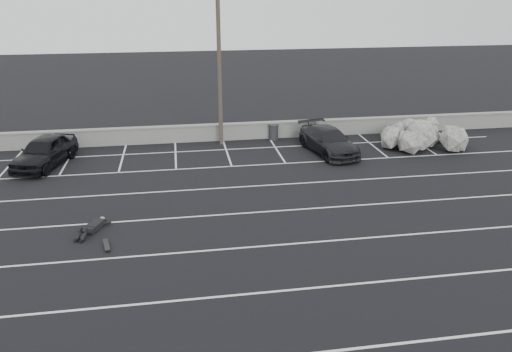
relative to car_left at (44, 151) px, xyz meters
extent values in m
plane|color=black|center=(8.99, -10.77, -0.81)|extent=(120.00, 120.00, 0.00)
cube|color=gray|center=(8.99, 3.23, -0.31)|extent=(50.00, 0.35, 1.00)
cube|color=gray|center=(8.99, 3.23, 0.21)|extent=(50.00, 0.45, 0.08)
cube|color=silver|center=(8.99, -13.77, -0.81)|extent=(36.00, 0.10, 0.01)
cube|color=silver|center=(8.99, -10.77, -0.81)|extent=(36.00, 0.10, 0.01)
cube|color=silver|center=(8.99, -7.77, -0.81)|extent=(36.00, 0.10, 0.01)
cube|color=silver|center=(8.99, -4.77, -0.81)|extent=(36.00, 0.10, 0.01)
cube|color=silver|center=(8.99, -1.77, -0.81)|extent=(36.00, 0.10, 0.01)
cube|color=silver|center=(8.99, 1.23, -0.81)|extent=(36.00, 0.10, 0.01)
cube|color=silver|center=(-2.01, 0.73, -0.81)|extent=(0.10, 5.00, 0.01)
cube|color=silver|center=(0.99, 0.73, -0.81)|extent=(0.10, 5.00, 0.01)
cube|color=silver|center=(3.99, 0.73, -0.81)|extent=(0.10, 5.00, 0.01)
cube|color=silver|center=(6.99, 0.73, -0.81)|extent=(0.10, 5.00, 0.01)
cube|color=silver|center=(9.99, 0.73, -0.81)|extent=(0.10, 5.00, 0.01)
cube|color=silver|center=(12.99, 0.73, -0.81)|extent=(0.10, 5.00, 0.01)
cube|color=silver|center=(15.99, 0.73, -0.81)|extent=(0.10, 5.00, 0.01)
cube|color=silver|center=(18.99, 0.73, -0.81)|extent=(0.10, 5.00, 0.01)
cube|color=silver|center=(21.99, 0.73, -0.81)|extent=(0.10, 5.00, 0.01)
imported|color=black|center=(0.00, 0.00, 0.00)|extent=(3.20, 5.12, 1.62)
imported|color=black|center=(15.86, -0.27, -0.08)|extent=(2.94, 5.31, 1.45)
cylinder|color=#4C4238|center=(9.83, 2.43, 3.83)|extent=(0.25, 0.25, 9.29)
cylinder|color=#2A2A2D|center=(13.21, 2.83, -0.34)|extent=(0.68, 0.68, 0.94)
cylinder|color=#2A2A2D|center=(13.21, 2.83, 0.15)|extent=(0.75, 0.75, 0.05)
cube|color=black|center=(4.31, -9.90, -0.73)|extent=(0.36, 0.78, 0.02)
cube|color=#2A2A2D|center=(4.25, -9.66, -0.76)|extent=(0.16, 0.08, 0.04)
cube|color=#2A2A2D|center=(4.36, -10.15, -0.76)|extent=(0.16, 0.08, 0.04)
cylinder|color=black|center=(4.16, -9.68, -0.78)|extent=(0.04, 0.06, 0.05)
cylinder|color=black|center=(4.34, -9.64, -0.78)|extent=(0.04, 0.06, 0.05)
cylinder|color=black|center=(4.28, -10.17, -0.78)|extent=(0.04, 0.06, 0.05)
cylinder|color=black|center=(4.45, -10.13, -0.78)|extent=(0.04, 0.06, 0.05)
camera|label=1|loc=(7.22, -27.16, 8.45)|focal=35.00mm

